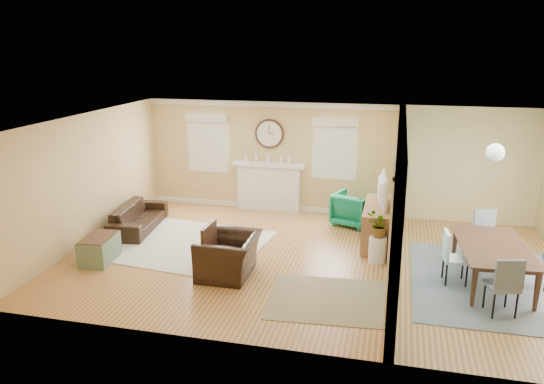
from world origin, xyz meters
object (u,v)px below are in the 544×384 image
object	(u,v)px
eames_chair	(229,256)
dining_table	(494,265)
credenza	(377,224)
green_chair	(353,209)
sofa	(138,217)

from	to	relation	value
eames_chair	dining_table	size ratio (longest dim) A/B	0.56
credenza	dining_table	bearing A→B (deg)	-36.83
eames_chair	dining_table	bearing A→B (deg)	98.14
green_chair	dining_table	world-z (taller)	green_chair
sofa	dining_table	xyz separation A→B (m)	(7.05, -1.12, 0.07)
green_chair	dining_table	xyz separation A→B (m)	(2.56, -2.51, -0.02)
sofa	credenza	bearing A→B (deg)	-92.60
credenza	green_chair	bearing A→B (deg)	119.45
sofa	eames_chair	size ratio (longest dim) A/B	1.70
green_chair	dining_table	size ratio (longest dim) A/B	0.41
sofa	dining_table	world-z (taller)	dining_table
eames_chair	dining_table	xyz separation A→B (m)	(4.41, 0.67, -0.01)
green_chair	eames_chair	bearing A→B (deg)	79.22
green_chair	dining_table	distance (m)	3.58
eames_chair	credenza	world-z (taller)	credenza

